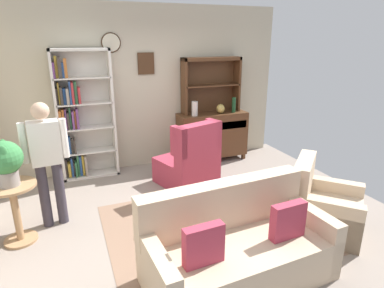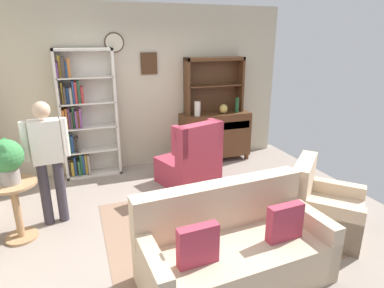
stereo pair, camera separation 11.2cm
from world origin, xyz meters
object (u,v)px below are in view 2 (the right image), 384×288
at_px(sideboard, 215,134).
at_px(armchair_floral, 323,210).
at_px(sideboard_hutch, 214,77).
at_px(book_stack, 190,196).
at_px(bookshelf, 84,117).
at_px(potted_plant_large, 6,158).
at_px(coffee_table, 197,207).
at_px(vase_round, 224,109).
at_px(couch_floral, 233,249).
at_px(plant_stand, 16,205).
at_px(vase_tall, 197,109).
at_px(person_reading, 48,155).
at_px(wingback_chair, 191,162).
at_px(bottle_wine, 237,105).

distance_m(sideboard, armchair_floral, 2.70).
xyz_separation_m(sideboard, sideboard_hutch, (0.00, 0.11, 1.05)).
relative_size(sideboard, book_stack, 5.99).
distance_m(bookshelf, potted_plant_large, 1.90).
xyz_separation_m(potted_plant_large, coffee_table, (1.99, -0.60, -0.65)).
height_order(armchair_floral, potted_plant_large, potted_plant_large).
relative_size(vase_round, couch_floral, 0.09).
height_order(vase_round, book_stack, vase_round).
bearing_deg(book_stack, plant_stand, 164.02).
bearing_deg(vase_round, sideboard_hutch, 126.48).
distance_m(bookshelf, sideboard_hutch, 2.38).
xyz_separation_m(vase_tall, person_reading, (-2.41, -1.27, -0.14)).
height_order(sideboard_hutch, couch_floral, sideboard_hutch).
relative_size(bookshelf, book_stack, 9.68).
xyz_separation_m(sideboard, potted_plant_large, (-3.19, -1.61, 0.50)).
distance_m(sideboard, vase_tall, 0.67).
distance_m(couch_floral, coffee_table, 0.83).
xyz_separation_m(bookshelf, person_reading, (-0.49, -1.43, -0.12)).
bearing_deg(sideboard_hutch, potted_plant_large, -151.75).
distance_m(potted_plant_large, book_stack, 2.07).
bearing_deg(vase_round, coffee_table, -121.87).
bearing_deg(vase_tall, wingback_chair, -116.74).
height_order(vase_round, armchair_floral, vase_round).
distance_m(bottle_wine, coffee_table, 2.74).
bearing_deg(wingback_chair, bottle_wine, 34.30).
bearing_deg(plant_stand, potted_plant_large, -141.84).
xyz_separation_m(wingback_chair, potted_plant_large, (-2.39, -0.70, 0.62)).
bearing_deg(vase_round, wingback_chair, -138.15).
xyz_separation_m(couch_floral, person_reading, (-1.66, 1.68, 0.59)).
distance_m(vase_round, coffee_table, 2.60).
relative_size(armchair_floral, plant_stand, 1.52).
distance_m(vase_round, armchair_floral, 2.72).
height_order(vase_round, person_reading, person_reading).
height_order(coffee_table, book_stack, book_stack).
bearing_deg(couch_floral, plant_stand, 144.91).
distance_m(armchair_floral, coffee_table, 1.51).
relative_size(sideboard_hutch, potted_plant_large, 2.18).
bearing_deg(coffee_table, armchair_floral, -18.55).
bearing_deg(bottle_wine, couch_floral, -117.54).
height_order(vase_tall, potted_plant_large, potted_plant_large).
bearing_deg(sideboard_hutch, plant_stand, -151.79).
distance_m(potted_plant_large, coffee_table, 2.18).
distance_m(couch_floral, book_stack, 0.91).
height_order(couch_floral, potted_plant_large, potted_plant_large).
bearing_deg(coffee_table, sideboard, 61.46).
distance_m(plant_stand, person_reading, 0.65).
bearing_deg(vase_round, vase_tall, -178.51).
xyz_separation_m(armchair_floral, plant_stand, (-3.41, 1.09, 0.15)).
bearing_deg(potted_plant_large, person_reading, 33.45).
distance_m(sideboard, wingback_chair, 1.22).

